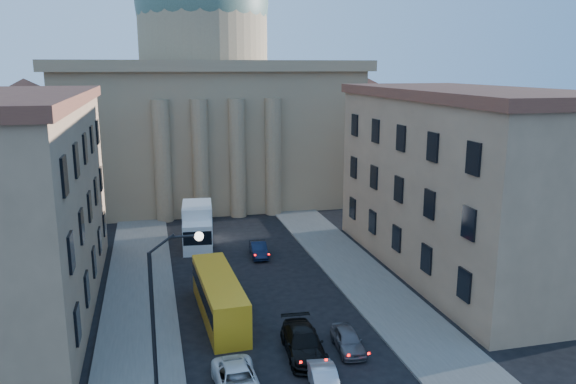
{
  "coord_description": "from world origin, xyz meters",
  "views": [
    {
      "loc": [
        -7.18,
        -17.32,
        16.34
      ],
      "look_at": [
        1.12,
        16.25,
        8.58
      ],
      "focal_mm": 35.0,
      "sensor_mm": 36.0,
      "label": 1
    }
  ],
  "objects_px": {
    "street_lamp": "(164,306)",
    "city_bus": "(219,296)",
    "box_truck": "(198,227)",
    "car_right_near": "(324,382)"
  },
  "relations": [
    {
      "from": "box_truck",
      "to": "city_bus",
      "type": "bearing_deg",
      "value": -84.86
    },
    {
      "from": "car_right_near",
      "to": "box_truck",
      "type": "distance_m",
      "value": 26.5
    },
    {
      "from": "city_bus",
      "to": "box_truck",
      "type": "xyz_separation_m",
      "value": [
        -0.03,
        15.96,
        0.25
      ]
    },
    {
      "from": "car_right_near",
      "to": "city_bus",
      "type": "height_order",
      "value": "city_bus"
    },
    {
      "from": "car_right_near",
      "to": "box_truck",
      "type": "height_order",
      "value": "box_truck"
    },
    {
      "from": "car_right_near",
      "to": "box_truck",
      "type": "xyz_separation_m",
      "value": [
        -4.14,
        26.15,
        1.15
      ]
    },
    {
      "from": "street_lamp",
      "to": "city_bus",
      "type": "bearing_deg",
      "value": 68.8
    },
    {
      "from": "street_lamp",
      "to": "city_bus",
      "type": "xyz_separation_m",
      "value": [
        3.68,
        9.49,
        -3.78
      ]
    },
    {
      "from": "car_right_near",
      "to": "city_bus",
      "type": "relative_size",
      "value": 0.37
    },
    {
      "from": "city_bus",
      "to": "car_right_near",
      "type": "bearing_deg",
      "value": -70.55
    }
  ]
}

